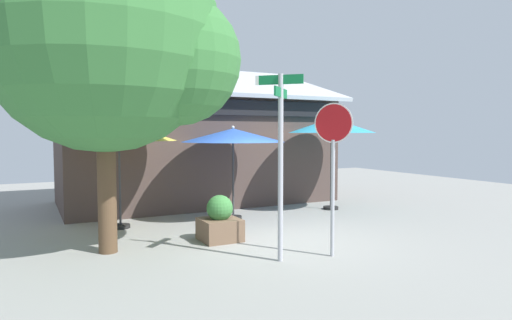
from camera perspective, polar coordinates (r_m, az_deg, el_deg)
name	(u,v)px	position (r m, az deg, el deg)	size (l,w,h in m)	color
ground_plane	(279,241)	(9.47, 3.04, -10.44)	(28.00, 28.00, 0.10)	gray
cafe_building	(197,147)	(14.43, -7.65, 1.63)	(8.83, 4.60, 4.65)	#473833
street_sign_post	(280,150)	(7.57, 3.18, 1.35)	(0.62, 0.62, 3.25)	#A8AAB2
stop_sign	(333,151)	(7.98, 9.98, 1.11)	(0.40, 0.61, 2.77)	#A8AAB2
patio_umbrella_mustard_left	(119,132)	(10.69, -17.39, 3.49)	(2.66, 2.66, 2.55)	black
patio_umbrella_royal_blue_center	(233,136)	(11.29, -3.00, 3.16)	(2.66, 2.66, 2.42)	black
patio_umbrella_teal_right	(332,126)	(12.93, 9.79, 4.35)	(2.52, 2.52, 2.72)	black
shade_tree	(115,40)	(8.67, -17.84, 14.61)	(4.52, 4.27, 6.13)	brown
sidewalk_planter	(220,222)	(9.24, -4.72, -7.98)	(0.79, 0.79, 0.95)	brown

